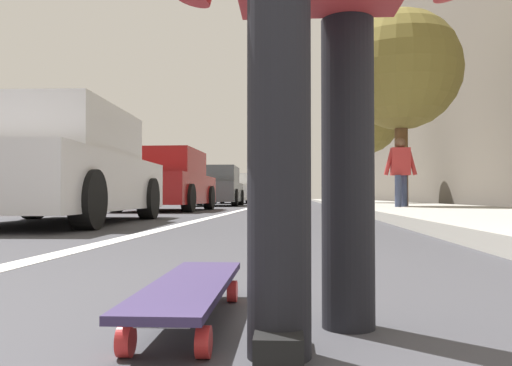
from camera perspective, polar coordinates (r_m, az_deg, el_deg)
name	(u,v)px	position (r m, az deg, el deg)	size (l,w,h in m)	color
ground_plane	(283,214)	(10.55, 2.91, -3.37)	(80.00, 80.00, 0.00)	#38383D
lane_stripe_white	(262,205)	(20.59, 0.62, -2.44)	(52.00, 0.16, 0.01)	silver
sidewalk_curb	(377,205)	(18.75, 13.07, -2.31)	(52.00, 3.20, 0.13)	#9E9B93
building_facade	(427,74)	(23.78, 18.23, 11.22)	(40.00, 1.20, 11.09)	#615A50
skateboard	(190,289)	(1.46, -7.20, -11.45)	(0.84, 0.22, 0.11)	red
parked_car_near	(54,169)	(7.20, -21.19, 1.47)	(4.32, 2.17, 1.47)	silver
parked_car_mid	(167,182)	(12.90, -9.74, 0.12)	(4.08, 1.89, 1.47)	maroon
parked_car_far	(216,187)	(19.62, -4.42, -0.46)	(4.46, 1.99, 1.47)	#4C5156
parked_car_end	(234,189)	(26.21, -2.37, -0.71)	(4.40, 1.87, 1.47)	silver
traffic_light	(260,143)	(25.22, 0.42, 4.40)	(0.33, 0.28, 4.24)	#2D2D2D
street_tree_mid	(401,71)	(12.67, 15.53, 11.76)	(2.75, 2.75, 4.64)	brown
street_tree_far	(363,117)	(19.44, 11.61, 7.05)	(2.73, 2.73, 4.60)	brown
pedestrian_distant	(401,170)	(11.41, 15.53, 1.39)	(0.45, 0.69, 1.59)	#384260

